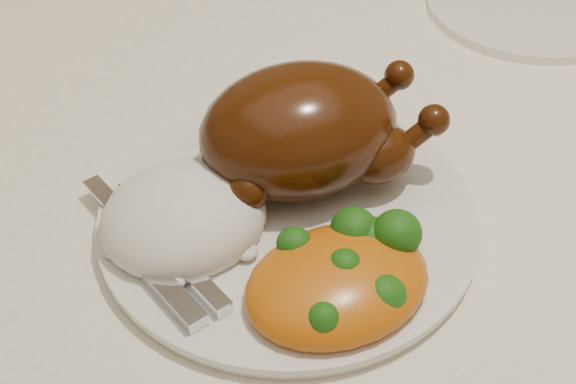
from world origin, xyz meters
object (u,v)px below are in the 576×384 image
dinner_plate (288,219)px  roast_chicken (305,130)px  dining_table (372,189)px  side_plate (528,7)px

dinner_plate → roast_chicken: (0.03, 0.03, 0.05)m
dining_table → dinner_plate: bearing=-146.3°
side_plate → roast_chicken: size_ratio=1.07×
dining_table → side_plate: side_plate is taller
dining_table → roast_chicken: size_ratio=8.60×
dining_table → dinner_plate: size_ratio=6.02×
dinner_plate → side_plate: dinner_plate is taller
dining_table → side_plate: size_ratio=8.04×
side_plate → roast_chicken: roast_chicken is taller
side_plate → dinner_plate: bearing=-156.7°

